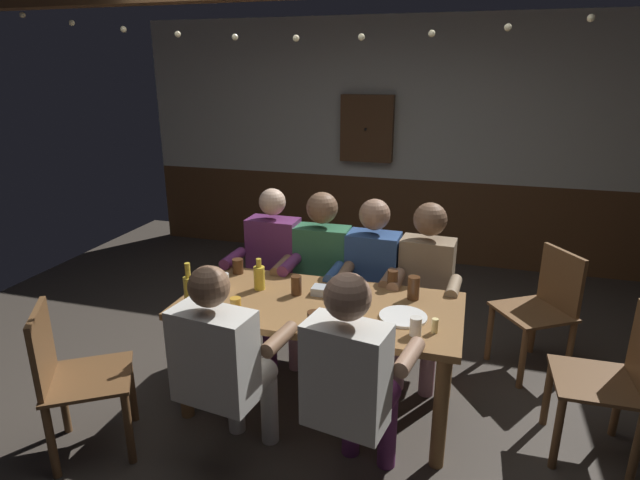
# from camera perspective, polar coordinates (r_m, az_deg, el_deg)

# --- Properties ---
(ground_plane) EXTENTS (6.98, 6.98, 0.00)m
(ground_plane) POSITION_cam_1_polar(r_m,az_deg,el_deg) (3.50, -0.16, -17.84)
(ground_plane) COLOR #423A33
(back_wall_upper) EXTENTS (5.76, 0.12, 1.67)m
(back_wall_upper) POSITION_cam_1_polar(r_m,az_deg,el_deg) (5.74, 8.62, 14.97)
(back_wall_upper) COLOR beige
(back_wall_wainscot) EXTENTS (5.76, 0.12, 0.92)m
(back_wall_wainscot) POSITION_cam_1_polar(r_m,az_deg,el_deg) (5.96, 8.04, 2.46)
(back_wall_wainscot) COLOR brown
(back_wall_wainscot) RESTS_ON ground_plane
(dining_table) EXTENTS (1.68, 0.81, 0.72)m
(dining_table) POSITION_cam_1_polar(r_m,az_deg,el_deg) (3.19, -0.06, -8.66)
(dining_table) COLOR brown
(dining_table) RESTS_ON ground_plane
(person_0) EXTENTS (0.52, 0.53, 1.24)m
(person_0) POSITION_cam_1_polar(r_m,az_deg,el_deg) (3.88, -5.51, -2.79)
(person_0) COLOR #6B2D66
(person_0) RESTS_ON ground_plane
(person_1) EXTENTS (0.54, 0.50, 1.24)m
(person_1) POSITION_cam_1_polar(r_m,az_deg,el_deg) (3.77, -0.04, -3.13)
(person_1) COLOR #33724C
(person_1) RESTS_ON ground_plane
(person_2) EXTENTS (0.51, 0.52, 1.21)m
(person_2) POSITION_cam_1_polar(r_m,az_deg,el_deg) (3.69, 5.55, -3.96)
(person_2) COLOR #2D4C84
(person_2) RESTS_ON ground_plane
(person_3) EXTENTS (0.52, 0.55, 1.21)m
(person_3) POSITION_cam_1_polar(r_m,az_deg,el_deg) (3.64, 11.34, -4.60)
(person_3) COLOR #997F60
(person_3) RESTS_ON ground_plane
(person_4) EXTENTS (0.58, 0.56, 1.18)m
(person_4) POSITION_cam_1_polar(r_m,az_deg,el_deg) (2.77, -10.62, -12.63)
(person_4) COLOR silver
(person_4) RESTS_ON ground_plane
(person_5) EXTENTS (0.57, 0.57, 1.22)m
(person_5) POSITION_cam_1_polar(r_m,az_deg,el_deg) (2.55, 3.51, -14.65)
(person_5) COLOR silver
(person_5) RESTS_ON ground_plane
(chair_empty_near_right) EXTENTS (0.61, 0.61, 0.88)m
(chair_empty_near_right) POSITION_cam_1_polar(r_m,az_deg,el_deg) (3.21, -25.53, -13.32)
(chair_empty_near_right) COLOR brown
(chair_empty_near_right) RESTS_ON ground_plane
(chair_empty_near_left) EXTENTS (0.61, 0.61, 0.88)m
(chair_empty_near_left) POSITION_cam_1_polar(r_m,az_deg,el_deg) (3.99, 23.23, -6.77)
(chair_empty_near_left) COLOR brown
(chair_empty_near_left) RESTS_ON ground_plane
(chair_empty_far_end) EXTENTS (0.45, 0.45, 0.88)m
(chair_empty_far_end) POSITION_cam_1_polar(r_m,az_deg,el_deg) (3.29, 29.45, -13.17)
(chair_empty_far_end) COLOR brown
(chair_empty_far_end) RESTS_ON ground_plane
(table_candle) EXTENTS (0.04, 0.04, 0.08)m
(table_candle) POSITION_cam_1_polar(r_m,az_deg,el_deg) (2.86, 12.47, -9.15)
(table_candle) COLOR #F9E08C
(table_candle) RESTS_ON dining_table
(condiment_caddy) EXTENTS (0.14, 0.10, 0.05)m
(condiment_caddy) POSITION_cam_1_polar(r_m,az_deg,el_deg) (3.25, 0.39, -5.57)
(condiment_caddy) COLOR #B2B7BC
(condiment_caddy) RESTS_ON dining_table
(plate_0) EXTENTS (0.27, 0.27, 0.01)m
(plate_0) POSITION_cam_1_polar(r_m,az_deg,el_deg) (3.00, 9.09, -8.29)
(plate_0) COLOR white
(plate_0) RESTS_ON dining_table
(bottle_0) EXTENTS (0.06, 0.06, 0.28)m
(bottle_0) POSITION_cam_1_polar(r_m,az_deg,el_deg) (3.13, -14.13, -5.39)
(bottle_0) COLOR gold
(bottle_0) RESTS_ON dining_table
(bottle_1) EXTENTS (0.07, 0.07, 0.21)m
(bottle_1) POSITION_cam_1_polar(r_m,az_deg,el_deg) (3.33, -6.67, -4.03)
(bottle_1) COLOR gold
(bottle_1) RESTS_ON dining_table
(pint_glass_0) EXTENTS (0.07, 0.07, 0.12)m
(pint_glass_0) POSITION_cam_1_polar(r_m,az_deg,el_deg) (3.36, 7.95, -4.29)
(pint_glass_0) COLOR #4C2D19
(pint_glass_0) RESTS_ON dining_table
(pint_glass_1) EXTENTS (0.07, 0.07, 0.14)m
(pint_glass_1) POSITION_cam_1_polar(r_m,az_deg,el_deg) (2.96, 3.20, -7.15)
(pint_glass_1) COLOR #E5C64C
(pint_glass_1) RESTS_ON dining_table
(pint_glass_2) EXTENTS (0.07, 0.07, 0.10)m
(pint_glass_2) POSITION_cam_1_polar(r_m,az_deg,el_deg) (3.61, -8.99, -2.85)
(pint_glass_2) COLOR #4C2D19
(pint_glass_2) RESTS_ON dining_table
(pint_glass_3) EXTENTS (0.07, 0.07, 0.12)m
(pint_glass_3) POSITION_cam_1_polar(r_m,az_deg,el_deg) (3.24, -2.62, -4.99)
(pint_glass_3) COLOR #4C2D19
(pint_glass_3) RESTS_ON dining_table
(pint_glass_4) EXTENTS (0.08, 0.08, 0.11)m
(pint_glass_4) POSITION_cam_1_polar(r_m,az_deg,el_deg) (3.36, -10.55, -4.52)
(pint_glass_4) COLOR white
(pint_glass_4) RESTS_ON dining_table
(pint_glass_5) EXTENTS (0.06, 0.06, 0.10)m
(pint_glass_5) POSITION_cam_1_polar(r_m,az_deg,el_deg) (2.81, 10.44, -9.28)
(pint_glass_5) COLOR white
(pint_glass_5) RESTS_ON dining_table
(pint_glass_6) EXTENTS (0.07, 0.07, 0.15)m
(pint_glass_6) POSITION_cam_1_polar(r_m,az_deg,el_deg) (3.22, 10.21, -5.19)
(pint_glass_6) COLOR #4C2D19
(pint_glass_6) RESTS_ON dining_table
(pint_glass_7) EXTENTS (0.07, 0.07, 0.11)m
(pint_glass_7) POSITION_cam_1_polar(r_m,az_deg,el_deg) (2.82, -0.68, -8.85)
(pint_glass_7) COLOR #4C2D19
(pint_glass_7) RESTS_ON dining_table
(pint_glass_8) EXTENTS (0.06, 0.06, 0.11)m
(pint_glass_8) POSITION_cam_1_polar(r_m,az_deg,el_deg) (3.01, -9.21, -7.22)
(pint_glass_8) COLOR gold
(pint_glass_8) RESTS_ON dining_table
(wall_dart_cabinet) EXTENTS (0.56, 0.15, 0.70)m
(wall_dart_cabinet) POSITION_cam_1_polar(r_m,az_deg,el_deg) (5.69, 5.17, 12.07)
(wall_dart_cabinet) COLOR brown
(string_lights) EXTENTS (4.07, 0.04, 0.20)m
(string_lights) POSITION_cam_1_polar(r_m,az_deg,el_deg) (3.02, 0.91, 22.51)
(string_lights) COLOR #F9EAB2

